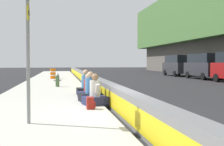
{
  "coord_description": "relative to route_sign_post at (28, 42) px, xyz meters",
  "views": [
    {
      "loc": [
        -8.39,
        1.97,
        1.7
      ],
      "look_at": [
        5.91,
        -0.72,
        1.13
      ],
      "focal_mm": 43.88,
      "sensor_mm": 36.0,
      "label": 1
    }
  ],
  "objects": [
    {
      "name": "parked_car_midline",
      "position": [
        24.44,
        -14.93,
        -0.86
      ],
      "size": [
        5.14,
        2.19,
        2.56
      ],
      "color": "#28282D",
      "rests_on": "ground_plane"
    },
    {
      "name": "seated_person_foreground",
      "position": [
        2.75,
        -2.04,
        -1.71
      ],
      "size": [
        0.87,
        0.96,
        1.15
      ],
      "color": "#23284C",
      "rests_on": "sidewalk_strip"
    },
    {
      "name": "fire_hydrant",
      "position": [
        10.53,
        -0.59,
        -1.62
      ],
      "size": [
        0.26,
        0.46,
        0.88
      ],
      "color": "#47663D",
      "rests_on": "sidewalk_strip"
    },
    {
      "name": "route_sign_post",
      "position": [
        0.0,
        0.0,
        0.0
      ],
      "size": [
        0.44,
        0.09,
        3.6
      ],
      "color": "gray",
      "rests_on": "sidewalk_strip"
    },
    {
      "name": "seated_person_far",
      "position": [
        5.91,
        -1.99,
        -1.69
      ],
      "size": [
        0.77,
        0.88,
        1.21
      ],
      "color": "black",
      "rests_on": "sidewalk_strip"
    },
    {
      "name": "backpack",
      "position": [
        1.86,
        -1.77,
        -1.88
      ],
      "size": [
        0.32,
        0.28,
        0.4
      ],
      "color": "maroon",
      "rests_on": "sidewalk_strip"
    },
    {
      "name": "parked_car_fourth",
      "position": [
        18.11,
        -14.98,
        -0.86
      ],
      "size": [
        5.12,
        2.14,
        2.56
      ],
      "color": "#28282D",
      "rests_on": "ground_plane"
    },
    {
      "name": "construction_barrel",
      "position": [
        19.15,
        -0.08,
        -1.59
      ],
      "size": [
        0.54,
        0.54,
        0.95
      ],
      "color": "orange",
      "rests_on": "sidewalk_strip"
    },
    {
      "name": "jersey_barrier",
      "position": [
        1.2,
        -2.77,
        -1.79
      ],
      "size": [
        76.0,
        0.45,
        0.85
      ],
      "color": "slate",
      "rests_on": "ground_plane"
    },
    {
      "name": "ground_plane",
      "position": [
        1.2,
        -2.77,
        -2.21
      ],
      "size": [
        160.0,
        160.0,
        0.0
      ],
      "primitive_type": "plane",
      "color": "#232326",
      "rests_on": "ground"
    },
    {
      "name": "sidewalk_strip",
      "position": [
        1.2,
        -0.12,
        -2.14
      ],
      "size": [
        80.0,
        4.4,
        0.14
      ],
      "primitive_type": "cube",
      "color": "#B5B2A8",
      "rests_on": "ground_plane"
    },
    {
      "name": "seated_person_rear",
      "position": [
        4.75,
        -1.98,
        -1.74
      ],
      "size": [
        0.83,
        0.91,
        1.06
      ],
      "color": "#23284C",
      "rests_on": "sidewalk_strip"
    },
    {
      "name": "seated_person_middle",
      "position": [
        3.65,
        -1.97,
        -1.7
      ],
      "size": [
        0.86,
        0.96,
        1.19
      ],
      "color": "black",
      "rests_on": "sidewalk_strip"
    }
  ]
}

